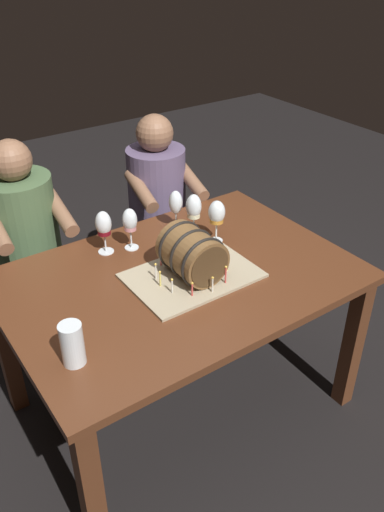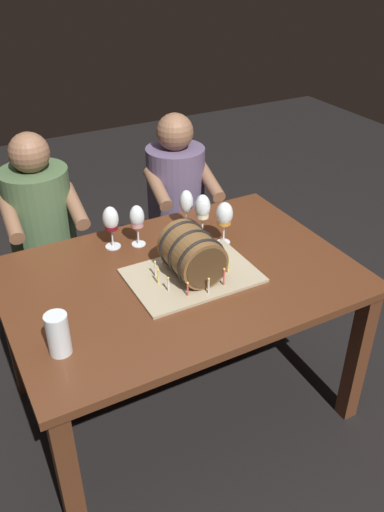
% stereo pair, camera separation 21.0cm
% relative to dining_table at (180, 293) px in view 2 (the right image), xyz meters
% --- Properties ---
extents(ground_plane, '(8.00, 8.00, 0.00)m').
position_rel_dining_table_xyz_m(ground_plane, '(0.00, 0.00, -0.65)').
color(ground_plane, black).
extents(dining_table, '(1.42, 0.99, 0.75)m').
position_rel_dining_table_xyz_m(dining_table, '(0.00, 0.00, 0.00)').
color(dining_table, '#562D19').
rests_on(dining_table, ground).
extents(barrel_cake, '(0.52, 0.36, 0.22)m').
position_rel_dining_table_xyz_m(barrel_cake, '(0.03, -0.04, 0.19)').
color(barrel_cake, tan).
rests_on(barrel_cake, dining_table).
extents(wine_glass_white, '(0.07, 0.07, 0.21)m').
position_rel_dining_table_xyz_m(wine_glass_white, '(0.24, 0.23, 0.24)').
color(wine_glass_white, white).
rests_on(wine_glass_white, dining_table).
extents(wine_glass_rose, '(0.07, 0.07, 0.19)m').
position_rel_dining_table_xyz_m(wine_glass_rose, '(-0.06, 0.30, 0.23)').
color(wine_glass_rose, white).
rests_on(wine_glass_rose, dining_table).
extents(wine_glass_empty, '(0.07, 0.07, 0.19)m').
position_rel_dining_table_xyz_m(wine_glass_empty, '(0.21, 0.34, 0.23)').
color(wine_glass_empty, white).
rests_on(wine_glass_empty, dining_table).
extents(wine_glass_amber, '(0.08, 0.08, 0.20)m').
position_rel_dining_table_xyz_m(wine_glass_amber, '(0.29, 0.13, 0.24)').
color(wine_glass_amber, white).
rests_on(wine_glass_amber, dining_table).
extents(wine_glass_red, '(0.07, 0.07, 0.20)m').
position_rel_dining_table_xyz_m(wine_glass_red, '(-0.17, 0.34, 0.23)').
color(wine_glass_red, white).
rests_on(wine_glass_red, dining_table).
extents(beer_pint, '(0.08, 0.08, 0.16)m').
position_rel_dining_table_xyz_m(beer_pint, '(-0.57, -0.23, 0.17)').
color(beer_pint, white).
rests_on(beer_pint, dining_table).
extents(person_seated_left, '(0.38, 0.47, 1.17)m').
position_rel_dining_table_xyz_m(person_seated_left, '(-0.38, 0.79, -0.11)').
color(person_seated_left, '#2A3A24').
rests_on(person_seated_left, ground).
extents(person_seated_right, '(0.40, 0.49, 1.15)m').
position_rel_dining_table_xyz_m(person_seated_right, '(0.38, 0.79, -0.12)').
color(person_seated_right, '#372D40').
rests_on(person_seated_right, ground).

